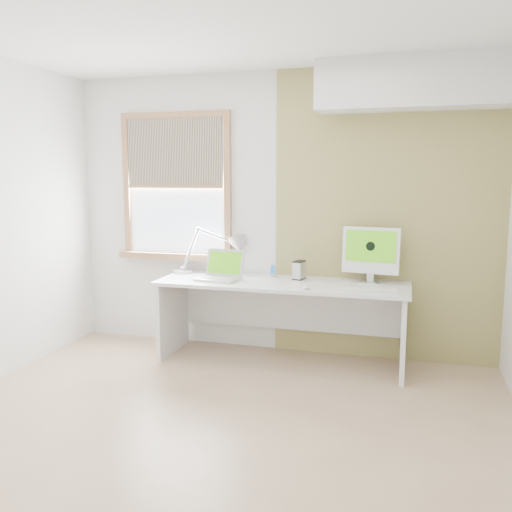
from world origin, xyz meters
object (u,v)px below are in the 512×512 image
(laptop, at_px, (221,272))
(external_drive, at_px, (299,270))
(imac, at_px, (371,252))
(desk_lamp, at_px, (228,249))
(desk, at_px, (283,302))

(laptop, height_order, external_drive, laptop)
(laptop, xyz_separation_m, imac, (1.30, 0.21, 0.21))
(external_drive, bearing_deg, laptop, -164.65)
(laptop, bearing_deg, desk_lamp, 96.79)
(desk_lamp, height_order, imac, imac)
(desk_lamp, xyz_separation_m, external_drive, (0.71, -0.12, -0.15))
(desk, bearing_deg, desk_lamp, 159.72)
(laptop, relative_size, external_drive, 2.42)
(desk, height_order, laptop, laptop)
(desk, distance_m, laptop, 0.62)
(desk, relative_size, laptop, 5.39)
(laptop, xyz_separation_m, external_drive, (0.68, 0.19, 0.02))
(desk_lamp, distance_m, external_drive, 0.74)
(desk_lamp, bearing_deg, imac, -4.09)
(desk, distance_m, external_drive, 0.32)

